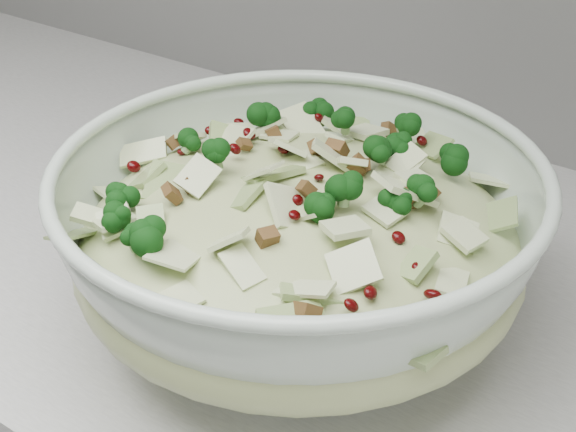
# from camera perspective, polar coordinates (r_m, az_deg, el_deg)

# --- Properties ---
(counter) EXTENTS (3.60, 0.60, 0.90)m
(counter) POSITION_cam_1_polar(r_m,az_deg,el_deg) (1.24, -15.63, -13.05)
(counter) COLOR beige
(counter) RESTS_ON floor
(mixing_bowl) EXTENTS (0.40, 0.40, 0.14)m
(mixing_bowl) POSITION_cam_1_polar(r_m,az_deg,el_deg) (0.59, 0.78, -1.97)
(mixing_bowl) COLOR beige
(mixing_bowl) RESTS_ON counter
(salad) EXTENTS (0.42, 0.42, 0.14)m
(salad) POSITION_cam_1_polar(r_m,az_deg,el_deg) (0.57, 0.79, -0.08)
(salad) COLOR #B5C083
(salad) RESTS_ON mixing_bowl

